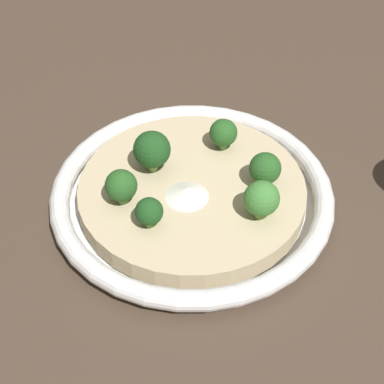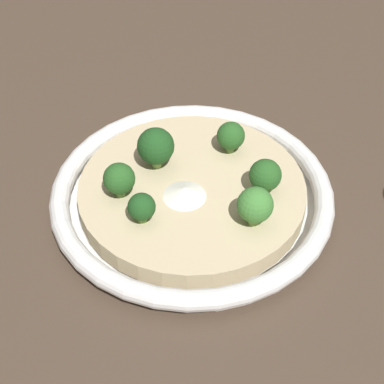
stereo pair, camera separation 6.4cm
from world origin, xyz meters
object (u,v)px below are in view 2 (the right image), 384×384
Objects in this scene: broccoli_back at (119,179)px; broccoli_front_right at (265,176)px; broccoli_back_left at (142,207)px; broccoli_back_right at (156,146)px; risotto_bowl at (192,194)px; broccoli_front_left at (255,205)px; broccoli_right at (231,136)px.

broccoli_back is 0.98× the size of broccoli_front_right.
broccoli_front_right reaches higher than broccoli_back_left.
broccoli_back_right is 0.06m from broccoli_back.
broccoli_front_right is at bearing -73.65° from risotto_bowl.
broccoli_front_left is 1.29× the size of broccoli_back_left.
broccoli_right is (0.06, -0.06, -0.01)m from broccoli_back_right.
broccoli_right is (0.09, 0.06, -0.00)m from broccoli_front_left.
broccoli_back is at bearing 126.52° from risotto_bowl.
broccoli_back is (-0.05, 0.06, 0.04)m from risotto_bowl.
broccoli_back is (-0.02, 0.14, -0.00)m from broccoli_front_left.
broccoli_back_right reaches higher than broccoli_back.
risotto_bowl is at bearing -18.72° from broccoli_back_left.
broccoli_front_right is at bearing -63.56° from broccoli_back.
broccoli_back is at bearing 58.81° from broccoli_back_left.
risotto_bowl is 0.08m from broccoli_back_left.
broccoli_front_right is at bearing -129.73° from broccoli_right.
broccoli_front_left is 1.09× the size of broccoli_back.
broccoli_right is at bearing -15.97° from broccoli_back_left.
broccoli_back_left is (-0.04, 0.10, -0.01)m from broccoli_front_left.
broccoli_front_right reaches higher than risotto_bowl.
risotto_bowl is 7.03× the size of broccoli_front_left.
broccoli_back reaches higher than broccoli_back_left.
broccoli_right is at bearing 50.27° from broccoli_front_right.
broccoli_front_right is (0.05, 0.01, -0.00)m from broccoli_front_left.
risotto_bowl is 6.29× the size of broccoli_back_right.
broccoli_front_left is at bearing -172.79° from broccoli_front_right.
broccoli_back_left is 0.13m from broccoli_front_right.
broccoli_back_left is 0.83× the size of broccoli_front_right.
broccoli_right reaches higher than broccoli_back_left.
broccoli_right is 0.93× the size of broccoli_front_right.
broccoli_front_right is (0.01, -0.12, -0.00)m from broccoli_back_right.
broccoli_front_left is at bearing -146.17° from broccoli_right.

